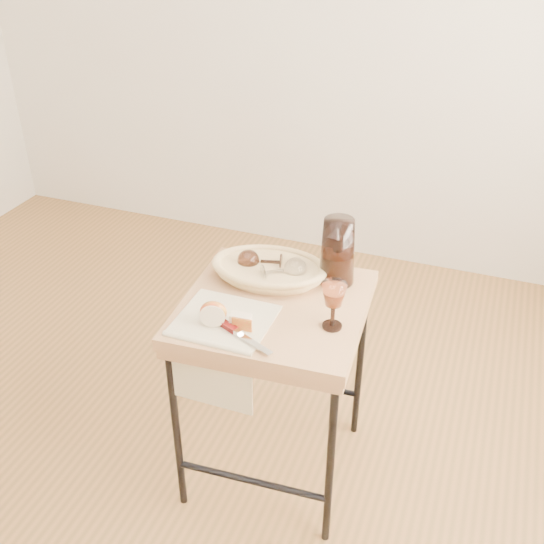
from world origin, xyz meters
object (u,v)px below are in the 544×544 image
at_px(bread_basket, 269,271).
at_px(apple_half, 213,312).
at_px(tea_towel, 225,320).
at_px(side_table, 274,390).
at_px(goblet_lying_a, 262,261).
at_px(table_knife, 240,334).
at_px(wine_goblet, 333,306).
at_px(pitcher, 338,251).
at_px(goblet_lying_b, 282,271).

bearing_deg(bread_basket, apple_half, -107.60).
xyz_separation_m(tea_towel, bread_basket, (0.04, 0.26, 0.02)).
xyz_separation_m(side_table, goblet_lying_a, (-0.09, 0.14, 0.40)).
distance_m(bread_basket, table_knife, 0.32).
height_order(wine_goblet, apple_half, wine_goblet).
xyz_separation_m(goblet_lying_a, pitcher, (0.23, 0.04, 0.06)).
bearing_deg(side_table, bread_basket, 116.87).
relative_size(pitcher, wine_goblet, 1.74).
bearing_deg(apple_half, goblet_lying_b, 50.65).
bearing_deg(goblet_lying_b, goblet_lying_a, 121.10).
xyz_separation_m(side_table, bread_basket, (-0.06, 0.13, 0.37)).
bearing_deg(pitcher, goblet_lying_a, -165.16).
bearing_deg(goblet_lying_b, side_table, -117.38).
distance_m(goblet_lying_a, wine_goblet, 0.35).
relative_size(tea_towel, bread_basket, 0.81).
relative_size(tea_towel, goblet_lying_a, 2.30).
xyz_separation_m(goblet_lying_b, pitcher, (0.15, 0.08, 0.06)).
xyz_separation_m(pitcher, apple_half, (-0.26, -0.35, -0.07)).
distance_m(bread_basket, apple_half, 0.29).
height_order(bread_basket, pitcher, pitcher).
height_order(side_table, wine_goblet, wine_goblet).
bearing_deg(goblet_lying_b, bread_basket, 122.93).
bearing_deg(wine_goblet, side_table, 163.67).
height_order(goblet_lying_b, wine_goblet, wine_goblet).
relative_size(goblet_lying_b, table_knife, 0.54).
xyz_separation_m(side_table, table_knife, (-0.03, -0.20, 0.36)).
height_order(goblet_lying_a, wine_goblet, wine_goblet).
height_order(side_table, tea_towel, tea_towel).
relative_size(side_table, table_knife, 3.17).
height_order(side_table, apple_half, apple_half).
bearing_deg(goblet_lying_b, pitcher, -8.30).
relative_size(pitcher, apple_half, 3.30).
bearing_deg(tea_towel, goblet_lying_a, 87.97).
distance_m(bread_basket, goblet_lying_b, 0.06).
relative_size(tea_towel, pitcher, 1.05).
bearing_deg(table_knife, bread_basket, 121.22).
relative_size(bread_basket, goblet_lying_b, 2.77).
xyz_separation_m(goblet_lying_a, goblet_lying_b, (0.08, -0.03, 0.00)).
bearing_deg(tea_towel, goblet_lying_b, 70.05).
bearing_deg(bread_basket, goblet_lying_b, -27.41).
relative_size(bread_basket, wine_goblet, 2.24).
bearing_deg(pitcher, apple_half, -123.38).
distance_m(tea_towel, bread_basket, 0.27).
bearing_deg(goblet_lying_a, apple_half, 70.16).
height_order(side_table, goblet_lying_a, goblet_lying_a).
distance_m(side_table, tea_towel, 0.39).
xyz_separation_m(apple_half, table_knife, (0.10, -0.03, -0.03)).
xyz_separation_m(tea_towel, table_knife, (0.07, -0.06, 0.01)).
bearing_deg(apple_half, table_knife, -36.65).
distance_m(side_table, goblet_lying_b, 0.41).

